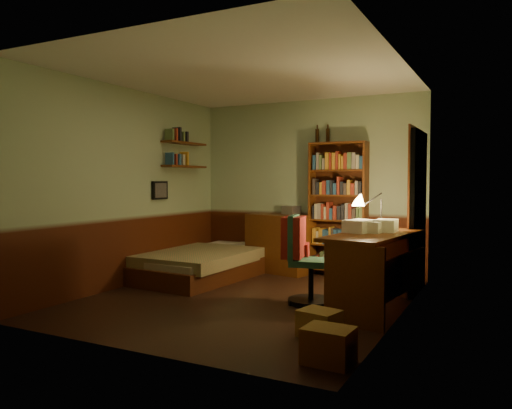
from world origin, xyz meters
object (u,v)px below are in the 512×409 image
at_px(dresser, 280,243).
at_px(desk, 373,272).
at_px(desk_lamp, 381,202).
at_px(bookshelf, 338,209).
at_px(bed, 207,253).
at_px(cardboard_box_a, 329,345).
at_px(office_chair, 311,260).
at_px(mini_stereo, 291,210).
at_px(cardboard_box_b, 319,323).

height_order(dresser, desk, dresser).
bearing_deg(desk_lamp, bookshelf, 126.34).
height_order(bed, cardboard_box_a, bed).
bearing_deg(bookshelf, desk_lamp, -50.65).
bearing_deg(desk, bookshelf, 127.08).
bearing_deg(office_chair, bookshelf, 86.29).
relative_size(mini_stereo, office_chair, 0.24).
distance_m(mini_stereo, cardboard_box_b, 3.30).
bearing_deg(cardboard_box_b, dresser, 120.71).
distance_m(office_chair, cardboard_box_b, 1.25).
relative_size(mini_stereo, bookshelf, 0.12).
relative_size(mini_stereo, desk_lamp, 0.38).
xyz_separation_m(desk, cardboard_box_b, (-0.19, -1.15, -0.29)).
xyz_separation_m(bed, office_chair, (1.92, -0.83, 0.16)).
xyz_separation_m(bed, dresser, (0.81, 0.79, 0.10)).
xyz_separation_m(desk_lamp, cardboard_box_a, (0.15, -2.33, -1.00)).
distance_m(bookshelf, desk, 1.97).
distance_m(desk, cardboard_box_a, 1.76).
relative_size(desk_lamp, office_chair, 0.63).
distance_m(mini_stereo, office_chair, 2.06).
distance_m(bed, cardboard_box_b, 3.09).
xyz_separation_m(cardboard_box_a, cardboard_box_b, (-0.28, 0.58, -0.02)).
bearing_deg(cardboard_box_a, desk, 92.97).
bearing_deg(office_chair, cardboard_box_b, -77.14).
height_order(bookshelf, cardboard_box_a, bookshelf).
distance_m(bed, bookshelf, 2.01).
bearing_deg(mini_stereo, office_chair, -35.82).
distance_m(mini_stereo, cardboard_box_a, 3.93).
bearing_deg(desk_lamp, office_chair, -136.63).
bearing_deg(bed, bookshelf, 31.77).
bearing_deg(cardboard_box_b, office_chair, 114.46).
relative_size(desk, cardboard_box_a, 4.19).
xyz_separation_m(bookshelf, cardboard_box_a, (1.01, -3.38, -0.83)).
xyz_separation_m(mini_stereo, desk, (1.68, -1.68, -0.53)).
height_order(mini_stereo, bookshelf, bookshelf).
bearing_deg(desk, desk_lamp, 103.40).
bearing_deg(desk, cardboard_box_a, -79.28).
relative_size(office_chair, cardboard_box_a, 2.71).
distance_m(bed, desk, 2.72).
xyz_separation_m(bookshelf, desk_lamp, (0.87, -1.05, 0.16)).
bearing_deg(mini_stereo, desk_lamp, -9.25).
xyz_separation_m(office_chair, cardboard_box_b, (0.49, -1.08, -0.38)).
distance_m(bookshelf, office_chair, 1.79).
bearing_deg(bed, dresser, 48.82).
xyz_separation_m(bookshelf, cardboard_box_b, (0.73, -2.80, -0.85)).
height_order(mini_stereo, office_chair, mini_stereo).
xyz_separation_m(bookshelf, desk, (0.92, -1.64, -0.56)).
xyz_separation_m(mini_stereo, cardboard_box_b, (1.48, -2.84, -0.82)).
bearing_deg(bed, desk_lamp, 0.38).
distance_m(desk_lamp, cardboard_box_a, 2.54).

